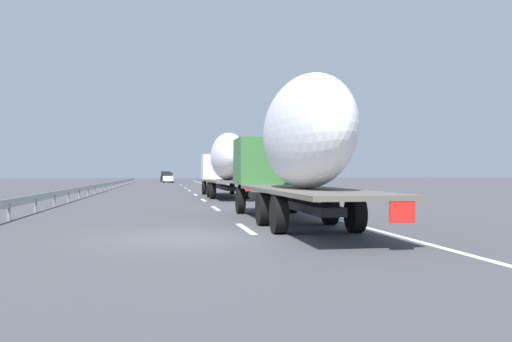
{
  "coord_description": "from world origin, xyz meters",
  "views": [
    {
      "loc": [
        -14.25,
        0.63,
        1.67
      ],
      "look_at": [
        15.75,
        -4.44,
        1.78
      ],
      "focal_mm": 38.54,
      "sensor_mm": 36.0,
      "label": 1
    }
  ],
  "objects_px": {
    "car_black_suv": "(166,177)",
    "car_white_van": "(168,177)",
    "truck_lead": "(226,161)",
    "truck_trailing": "(296,145)",
    "road_sign": "(228,170)"
  },
  "relations": [
    {
      "from": "truck_lead",
      "to": "road_sign",
      "type": "distance_m",
      "value": 25.61
    },
    {
      "from": "car_black_suv",
      "to": "car_white_van",
      "type": "relative_size",
      "value": 0.89
    },
    {
      "from": "truck_trailing",
      "to": "road_sign",
      "type": "relative_size",
      "value": 4.92
    },
    {
      "from": "road_sign",
      "to": "truck_trailing",
      "type": "bearing_deg",
      "value": 176.12
    },
    {
      "from": "car_black_suv",
      "to": "truck_lead",
      "type": "bearing_deg",
      "value": -176.79
    },
    {
      "from": "truck_lead",
      "to": "truck_trailing",
      "type": "xyz_separation_m",
      "value": [
        -20.29,
        0.0,
        0.1
      ]
    },
    {
      "from": "car_black_suv",
      "to": "car_white_van",
      "type": "distance_m",
      "value": 10.59
    },
    {
      "from": "truck_trailing",
      "to": "road_sign",
      "type": "distance_m",
      "value": 45.82
    },
    {
      "from": "truck_trailing",
      "to": "car_black_suv",
      "type": "relative_size",
      "value": 3.41
    },
    {
      "from": "truck_lead",
      "to": "car_black_suv",
      "type": "relative_size",
      "value": 3.4
    },
    {
      "from": "truck_lead",
      "to": "truck_trailing",
      "type": "relative_size",
      "value": 1.0
    },
    {
      "from": "truck_lead",
      "to": "car_white_van",
      "type": "bearing_deg",
      "value": 3.43
    },
    {
      "from": "car_black_suv",
      "to": "truck_trailing",
      "type": "bearing_deg",
      "value": -177.52
    },
    {
      "from": "truck_trailing",
      "to": "car_black_suv",
      "type": "height_order",
      "value": "truck_trailing"
    },
    {
      "from": "truck_lead",
      "to": "car_white_van",
      "type": "height_order",
      "value": "truck_lead"
    }
  ]
}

